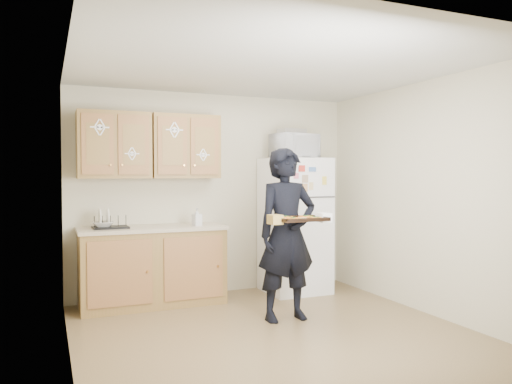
# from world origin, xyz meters

# --- Properties ---
(floor) EXTENTS (3.60, 3.60, 0.00)m
(floor) POSITION_xyz_m (0.00, 0.00, 0.00)
(floor) COLOR brown
(floor) RESTS_ON ground
(ceiling) EXTENTS (3.60, 3.60, 0.00)m
(ceiling) POSITION_xyz_m (0.00, 0.00, 2.50)
(ceiling) COLOR beige
(ceiling) RESTS_ON wall_back
(wall_back) EXTENTS (3.60, 0.04, 2.50)m
(wall_back) POSITION_xyz_m (0.00, 1.80, 1.25)
(wall_back) COLOR beige
(wall_back) RESTS_ON floor
(wall_front) EXTENTS (3.60, 0.04, 2.50)m
(wall_front) POSITION_xyz_m (0.00, -1.80, 1.25)
(wall_front) COLOR beige
(wall_front) RESTS_ON floor
(wall_left) EXTENTS (0.04, 3.60, 2.50)m
(wall_left) POSITION_xyz_m (-1.80, 0.00, 1.25)
(wall_left) COLOR beige
(wall_left) RESTS_ON floor
(wall_right) EXTENTS (0.04, 3.60, 2.50)m
(wall_right) POSITION_xyz_m (1.80, 0.00, 1.25)
(wall_right) COLOR beige
(wall_right) RESTS_ON floor
(refrigerator) EXTENTS (0.75, 0.70, 1.70)m
(refrigerator) POSITION_xyz_m (0.95, 1.43, 0.85)
(refrigerator) COLOR white
(refrigerator) RESTS_ON floor
(base_cabinet) EXTENTS (1.60, 0.60, 0.86)m
(base_cabinet) POSITION_xyz_m (-0.85, 1.48, 0.43)
(base_cabinet) COLOR olive
(base_cabinet) RESTS_ON floor
(countertop) EXTENTS (1.64, 0.64, 0.04)m
(countertop) POSITION_xyz_m (-0.85, 1.48, 0.88)
(countertop) COLOR #BDAC91
(countertop) RESTS_ON base_cabinet
(upper_cab_left) EXTENTS (0.80, 0.33, 0.75)m
(upper_cab_left) POSITION_xyz_m (-1.25, 1.61, 1.83)
(upper_cab_left) COLOR olive
(upper_cab_left) RESTS_ON wall_back
(upper_cab_right) EXTENTS (0.80, 0.33, 0.75)m
(upper_cab_right) POSITION_xyz_m (-0.43, 1.61, 1.83)
(upper_cab_right) COLOR olive
(upper_cab_right) RESTS_ON wall_back
(cereal_box) EXTENTS (0.20, 0.07, 0.32)m
(cereal_box) POSITION_xyz_m (1.47, 1.67, 0.16)
(cereal_box) COLOR gold
(cereal_box) RESTS_ON floor
(person) EXTENTS (0.65, 0.44, 1.76)m
(person) POSITION_xyz_m (0.31, 0.36, 0.88)
(person) COLOR black
(person) RESTS_ON floor
(baking_tray) EXTENTS (0.49, 0.36, 0.04)m
(baking_tray) POSITION_xyz_m (0.30, 0.06, 1.06)
(baking_tray) COLOR black
(baking_tray) RESTS_ON person
(pizza_front_left) EXTENTS (0.16, 0.16, 0.02)m
(pizza_front_left) POSITION_xyz_m (0.19, -0.02, 1.08)
(pizza_front_left) COLOR orange
(pizza_front_left) RESTS_ON baking_tray
(pizza_front_right) EXTENTS (0.16, 0.16, 0.02)m
(pizza_front_right) POSITION_xyz_m (0.41, -0.02, 1.08)
(pizza_front_right) COLOR orange
(pizza_front_right) RESTS_ON baking_tray
(pizza_back_left) EXTENTS (0.16, 0.16, 0.02)m
(pizza_back_left) POSITION_xyz_m (0.19, 0.14, 1.08)
(pizza_back_left) COLOR orange
(pizza_back_left) RESTS_ON baking_tray
(pizza_back_right) EXTENTS (0.16, 0.16, 0.02)m
(pizza_back_right) POSITION_xyz_m (0.41, 0.14, 1.08)
(pizza_back_right) COLOR orange
(pizza_back_right) RESTS_ON baking_tray
(microwave) EXTENTS (0.61, 0.47, 0.30)m
(microwave) POSITION_xyz_m (0.92, 1.38, 1.85)
(microwave) COLOR white
(microwave) RESTS_ON refrigerator
(foil_pan) EXTENTS (0.33, 0.24, 0.07)m
(foil_pan) POSITION_xyz_m (0.89, 1.41, 2.03)
(foil_pan) COLOR silver
(foil_pan) RESTS_ON microwave
(dish_rack) EXTENTS (0.39, 0.30, 0.15)m
(dish_rack) POSITION_xyz_m (-1.31, 1.48, 0.98)
(dish_rack) COLOR black
(dish_rack) RESTS_ON countertop
(bowl) EXTENTS (0.24, 0.24, 0.06)m
(bowl) POSITION_xyz_m (-1.39, 1.48, 0.95)
(bowl) COLOR silver
(bowl) RESTS_ON dish_rack
(soap_bottle) EXTENTS (0.11, 0.11, 0.20)m
(soap_bottle) POSITION_xyz_m (-0.35, 1.38, 1.00)
(soap_bottle) COLOR white
(soap_bottle) RESTS_ON countertop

